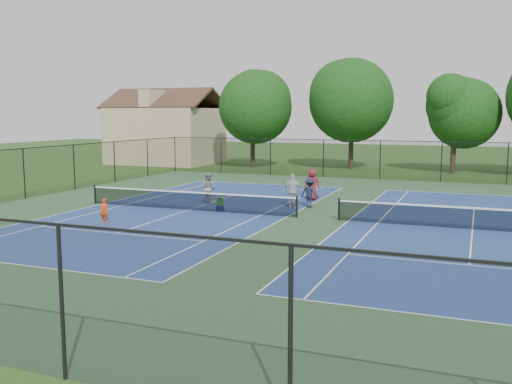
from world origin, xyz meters
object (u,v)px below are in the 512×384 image
at_px(child_player, 104,211).
at_px(instructor, 208,188).
at_px(bystander_b, 310,193).
at_px(bystander_a, 293,191).
at_px(ball_crate, 220,208).
at_px(ball_hopper, 220,201).
at_px(bystander_c, 312,185).
at_px(clapboard_house, 166,133).
at_px(tree_back_c, 455,109).
at_px(tree_back_a, 253,103).
at_px(tree_back_b, 352,97).

height_order(child_player, instructor, instructor).
distance_m(child_player, bystander_b, 10.86).
height_order(bystander_a, ball_crate, bystander_a).
bearing_deg(instructor, ball_hopper, 142.16).
bearing_deg(bystander_c, clapboard_house, -56.98).
relative_size(tree_back_c, ball_crate, 21.69).
distance_m(tree_back_a, ball_crate, 25.50).
distance_m(tree_back_c, instructor, 26.11).
bearing_deg(tree_back_b, clapboard_house, -176.99).
relative_size(tree_back_a, bystander_a, 4.95).
bearing_deg(tree_back_b, bystander_b, -83.28).
height_order(bystander_c, ball_hopper, bystander_c).
bearing_deg(ball_crate, bystander_a, 35.10).
xyz_separation_m(bystander_c, ball_crate, (-3.43, -5.35, -0.78)).
xyz_separation_m(bystander_b, ball_crate, (-4.06, -2.72, -0.67)).
bearing_deg(tree_back_b, tree_back_c, -6.34).
height_order(instructor, ball_crate, instructor).
bearing_deg(ball_crate, child_player, -125.42).
relative_size(instructor, ball_hopper, 4.25).
relative_size(tree_back_c, child_player, 7.31).
bearing_deg(bystander_c, tree_back_a, -73.32).
relative_size(tree_back_b, clapboard_house, 0.93).
relative_size(clapboard_house, instructor, 6.02).
height_order(tree_back_c, ball_crate, tree_back_c).
distance_m(bystander_a, ball_crate, 4.04).
bearing_deg(clapboard_house, tree_back_b, 3.01).
height_order(tree_back_b, instructor, tree_back_b).
xyz_separation_m(tree_back_a, child_player, (4.07, -28.61, -5.46)).
bearing_deg(instructor, ball_crate, 142.16).
xyz_separation_m(tree_back_c, child_player, (-13.93, -29.61, -4.91)).
height_order(tree_back_a, bystander_b, tree_back_a).
height_order(tree_back_b, child_player, tree_back_b).
bearing_deg(ball_crate, tree_back_c, 67.16).
bearing_deg(clapboard_house, bystander_b, -45.24).
relative_size(tree_back_c, bystander_b, 5.19).
bearing_deg(child_player, bystander_b, 33.15).
height_order(tree_back_a, tree_back_c, tree_back_a).
distance_m(child_player, bystander_c, 12.51).
bearing_deg(clapboard_house, ball_hopper, -54.36).
bearing_deg(bystander_b, clapboard_house, -32.51).
bearing_deg(child_player, clapboard_house, 103.14).
height_order(tree_back_b, bystander_a, tree_back_b).
relative_size(tree_back_b, child_player, 8.73).
distance_m(clapboard_house, instructor, 27.96).
bearing_deg(bystander_c, bystander_b, 88.82).
bearing_deg(tree_back_a, ball_hopper, -72.06).
distance_m(tree_back_a, tree_back_c, 18.04).
xyz_separation_m(clapboard_house, ball_crate, (17.64, -24.60, -2.95)).
distance_m(tree_back_a, ball_hopper, 25.42).
height_order(child_player, ball_crate, child_player).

